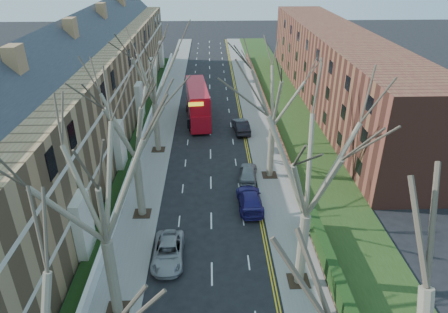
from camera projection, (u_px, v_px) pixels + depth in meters
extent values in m
cube|color=slate|center=(165.00, 114.00, 53.47)|extent=(3.00, 102.00, 0.12)
cube|color=slate|center=(254.00, 113.00, 53.85)|extent=(3.00, 102.00, 0.12)
cube|color=#95724C|center=(84.00, 99.00, 43.86)|extent=(9.00, 78.00, 10.00)
cube|color=#282A31|center=(75.00, 43.00, 41.11)|extent=(4.67, 78.00, 4.67)
cube|color=silver|center=(127.00, 111.00, 44.69)|extent=(0.12, 78.00, 0.35)
cube|color=silver|center=(123.00, 81.00, 43.08)|extent=(0.12, 78.00, 0.35)
cube|color=brown|center=(335.00, 68.00, 55.50)|extent=(8.00, 54.00, 10.00)
cube|color=brown|center=(264.00, 99.00, 57.22)|extent=(0.35, 54.00, 0.90)
cube|color=white|center=(144.00, 135.00, 46.06)|extent=(0.30, 78.00, 1.00)
cube|color=#203814|center=(288.00, 112.00, 53.95)|extent=(6.00, 102.00, 0.06)
cylinder|color=#766B54|center=(113.00, 278.00, 22.94)|extent=(0.64, 0.64, 5.25)
cube|color=#2D2116|center=(118.00, 310.00, 24.13)|extent=(1.40, 1.40, 0.05)
cylinder|color=#766B54|center=(139.00, 188.00, 31.86)|extent=(0.64, 0.64, 5.07)
cube|color=#2D2116|center=(142.00, 213.00, 33.01)|extent=(1.40, 1.40, 0.05)
cylinder|color=#766B54|center=(157.00, 128.00, 42.48)|extent=(0.60, 0.60, 5.25)
cube|color=#2D2116|center=(158.00, 150.00, 43.68)|extent=(1.40, 1.40, 0.05)
cylinder|color=#766B54|center=(302.00, 250.00, 25.07)|extent=(0.64, 0.64, 5.25)
cube|color=#2D2116|center=(298.00, 281.00, 26.26)|extent=(1.40, 1.40, 0.05)
cylinder|color=#766B54|center=(271.00, 152.00, 37.55)|extent=(0.60, 0.60, 5.07)
cube|color=#2D2116|center=(269.00, 175.00, 38.70)|extent=(1.40, 1.40, 0.05)
cube|color=#A70B19|center=(198.00, 110.00, 51.00)|extent=(3.43, 10.82, 2.13)
cube|color=#A70B19|center=(197.00, 95.00, 50.07)|extent=(3.38, 10.29, 1.93)
cube|color=black|center=(198.00, 107.00, 50.80)|extent=(3.37, 9.97, 0.87)
cube|color=black|center=(197.00, 94.00, 50.02)|extent=(3.35, 9.76, 0.87)
imported|color=gray|center=(168.00, 252.00, 28.03)|extent=(2.18, 4.67, 1.29)
imported|color=navy|center=(250.00, 199.00, 33.82)|extent=(2.13, 5.00, 1.44)
imported|color=gray|center=(248.00, 173.00, 37.96)|extent=(2.12, 4.25, 1.39)
imported|color=black|center=(241.00, 126.00, 47.98)|extent=(2.10, 4.75, 1.52)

